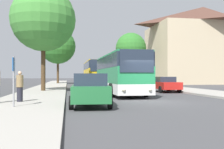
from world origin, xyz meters
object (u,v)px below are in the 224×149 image
pedestrian_waiting_far (20,86)px  tree_right_near (131,48)px  parked_car_left_curb (90,89)px  parked_car_right_far (125,81)px  bus_front (119,73)px  tree_left_far (43,19)px  tree_left_near (58,46)px  parked_car_right_near (165,84)px  bus_middle (95,73)px  bus_stop_sign (14,75)px

pedestrian_waiting_far → tree_right_near: size_ratio=0.18×
parked_car_left_curb → parked_car_right_far: bearing=77.1°
bus_front → tree_right_near: bearing=73.5°
pedestrian_waiting_far → tree_left_far: (0.28, 10.39, 5.77)m
pedestrian_waiting_far → tree_left_near: 35.35m
tree_right_near → parked_car_right_near: bearing=-95.8°
bus_front → parked_car_right_near: bearing=23.6°
tree_right_near → parked_car_right_far: bearing=-110.9°
pedestrian_waiting_far → bus_middle: bearing=69.6°
bus_front → bus_stop_sign: 11.08m
parked_car_right_far → pedestrian_waiting_far: bearing=62.1°
tree_left_far → pedestrian_waiting_far: bearing=-91.5°
bus_stop_sign → tree_left_far: 13.68m
bus_front → pedestrian_waiting_far: bearing=-135.7°
bus_middle → pedestrian_waiting_far: bus_middle is taller
bus_middle → parked_car_right_far: bus_middle is taller
tree_left_near → tree_right_near: size_ratio=1.11×
parked_car_left_curb → bus_stop_sign: bus_stop_sign is taller
parked_car_left_curb → parked_car_right_near: (7.81, 10.11, -0.08)m
bus_stop_sign → pedestrian_waiting_far: size_ratio=1.38×
parked_car_left_curb → parked_car_right_near: parked_car_left_curb is taller
parked_car_right_far → parked_car_right_near: bearing=87.9°
bus_front → parked_car_left_curb: bearing=-111.8°
bus_middle → parked_car_right_far: size_ratio=2.78×
pedestrian_waiting_far → parked_car_right_near: bearing=33.0°
bus_stop_sign → tree_right_near: bearing=67.9°
parked_car_left_curb → tree_left_near: (-2.85, 36.17, 6.12)m
tree_right_near → bus_middle: bearing=-130.7°
tree_left_near → bus_front: bearing=-78.1°
parked_car_right_near → tree_left_near: bearing=-67.9°
tree_right_near → parked_car_left_curb: bearing=-107.3°
bus_middle → tree_right_near: size_ratio=1.31×
parked_car_right_near → tree_right_near: tree_right_near is taller
parked_car_left_curb → parked_car_right_far: size_ratio=1.04×
bus_middle → tree_left_near: (-5.59, 12.37, 5.08)m
bus_stop_sign → tree_left_far: size_ratio=0.23×
bus_middle → parked_car_right_near: (5.07, -13.68, -1.12)m
bus_stop_sign → tree_left_near: (0.61, 37.10, 5.41)m
parked_car_left_curb → bus_stop_sign: size_ratio=1.99×
parked_car_left_curb → tree_left_near: tree_left_near is taller
parked_car_right_far → tree_right_near: tree_right_near is taller
parked_car_left_curb → tree_right_near: 34.29m
tree_left_far → bus_front: bearing=-30.1°
tree_left_near → tree_left_far: tree_left_near is taller
tree_right_near → pedestrian_waiting_far: bearing=-113.8°
parked_car_left_curb → bus_stop_sign: 3.65m
parked_car_right_far → tree_left_far: bearing=48.7°
pedestrian_waiting_far → parked_car_left_curb: bearing=-25.0°
parked_car_right_far → tree_left_near: 16.04m
parked_car_left_curb → bus_stop_sign: (-3.46, -0.93, 0.71)m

